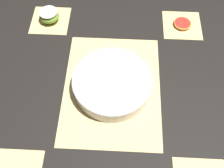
% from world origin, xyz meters
% --- Properties ---
extents(ground_plane, '(6.00, 6.00, 0.00)m').
position_xyz_m(ground_plane, '(0.00, 0.00, 0.00)').
color(ground_plane, black).
extents(bamboo_mat_center, '(0.48, 0.36, 0.01)m').
position_xyz_m(bamboo_mat_center, '(0.00, 0.00, 0.00)').
color(bamboo_mat_center, '#D6B775').
rests_on(bamboo_mat_center, ground_plane).
extents(coaster_mat_near_right, '(0.17, 0.17, 0.01)m').
position_xyz_m(coaster_mat_near_right, '(0.33, -0.29, 0.00)').
color(coaster_mat_near_right, '#D6B775').
rests_on(coaster_mat_near_right, ground_plane).
extents(coaster_mat_far_right, '(0.17, 0.17, 0.01)m').
position_xyz_m(coaster_mat_far_right, '(0.33, 0.29, 0.00)').
color(coaster_mat_far_right, '#D6B775').
rests_on(coaster_mat_far_right, ground_plane).
extents(fruit_salad_bowl, '(0.29, 0.29, 0.06)m').
position_xyz_m(fruit_salad_bowl, '(-0.00, -0.00, 0.04)').
color(fruit_salad_bowl, silver).
rests_on(fruit_salad_bowl, bamboo_mat_center).
extents(apple_half, '(0.09, 0.09, 0.05)m').
position_xyz_m(apple_half, '(0.33, 0.29, 0.03)').
color(apple_half, '#7FAD38').
rests_on(apple_half, coaster_mat_far_right).
extents(grapefruit_slice, '(0.08, 0.08, 0.01)m').
position_xyz_m(grapefruit_slice, '(0.33, -0.29, 0.01)').
color(grapefruit_slice, red).
rests_on(grapefruit_slice, coaster_mat_near_right).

